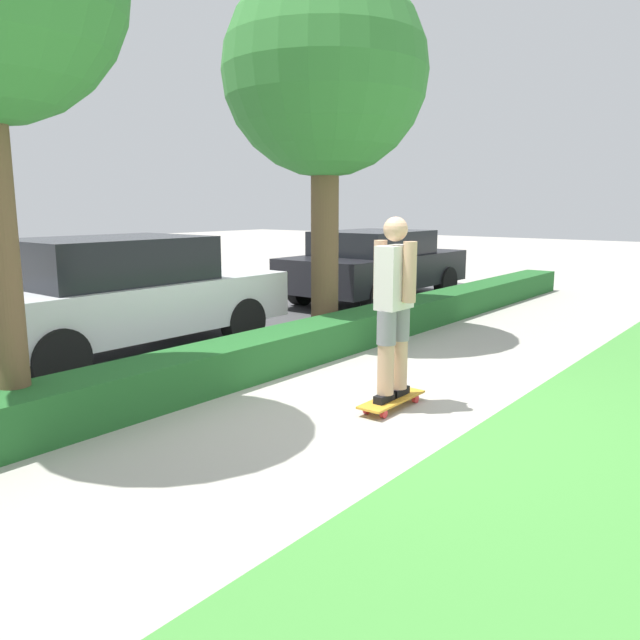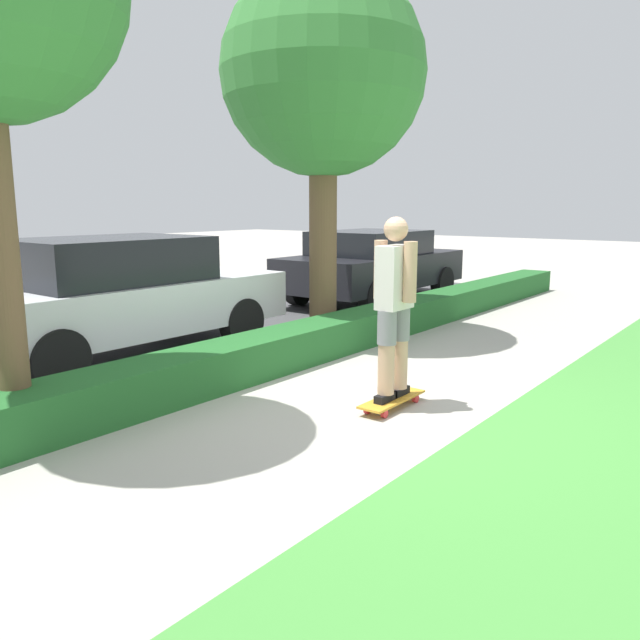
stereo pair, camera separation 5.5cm
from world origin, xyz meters
name	(u,v)px [view 2 (the right image)]	position (x,y,z in m)	size (l,w,h in m)	color
ground_plane	(368,408)	(0.00, 0.00, 0.00)	(60.00, 60.00, 0.00)	#ADA89E
street_asphalt	(104,345)	(0.00, 4.20, 0.00)	(18.15, 5.00, 0.01)	#474749
hedge_row	(243,359)	(0.00, 1.60, 0.21)	(18.15, 0.60, 0.42)	#236028
skateboard	(392,400)	(0.13, -0.18, 0.08)	(0.81, 0.24, 0.09)	gold
skater_person	(394,304)	(0.13, -0.18, 0.97)	(0.49, 0.42, 1.64)	black
tree_mid	(323,75)	(2.16, 2.19, 3.49)	(2.69, 2.69, 4.88)	brown
parked_car_middle	(117,295)	(-0.20, 3.54, 0.76)	(4.18, 1.80, 1.45)	silver
parked_car_rear	(373,264)	(5.43, 3.51, 0.72)	(4.11, 1.87, 1.35)	black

